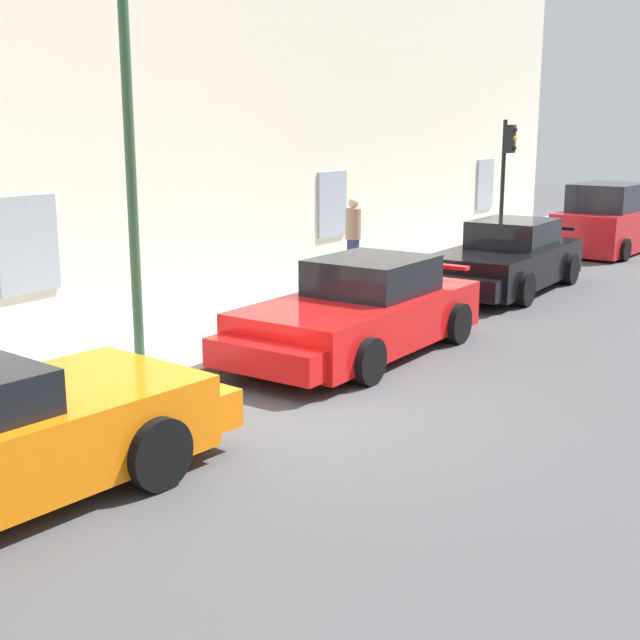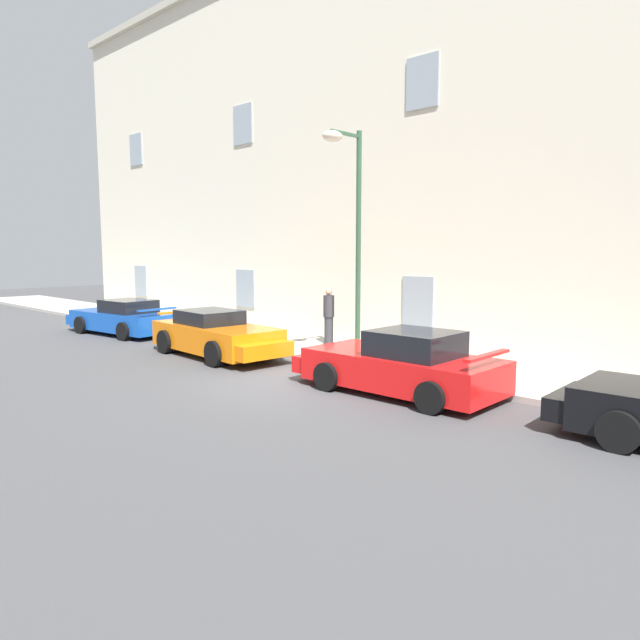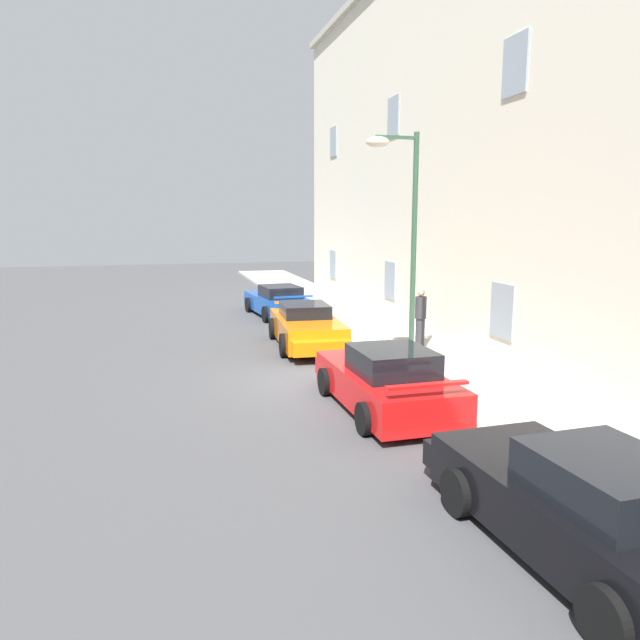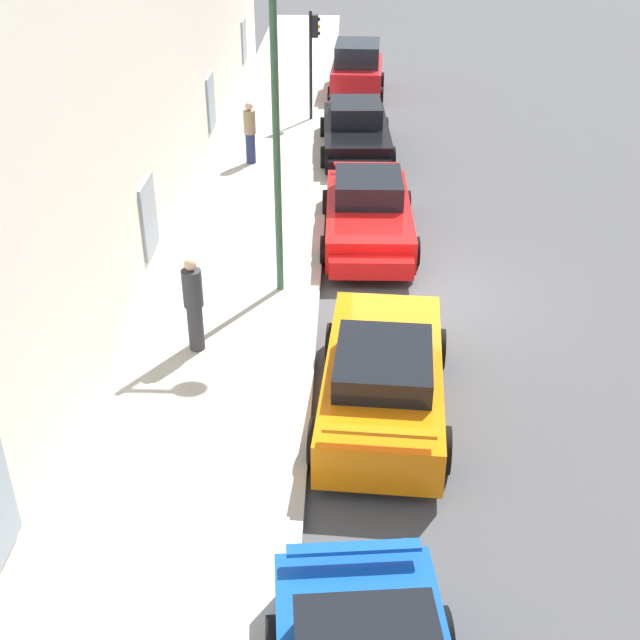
{
  "view_description": "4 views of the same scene",
  "coord_description": "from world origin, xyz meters",
  "px_view_note": "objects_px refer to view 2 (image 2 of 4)",
  "views": [
    {
      "loc": [
        -8.12,
        -5.95,
        3.43
      ],
      "look_at": [
        0.86,
        0.42,
        0.9
      ],
      "focal_mm": 48.27,
      "sensor_mm": 36.0,
      "label": 1
    },
    {
      "loc": [
        9.92,
        -9.35,
        3.16
      ],
      "look_at": [
        -1.23,
        2.3,
        1.18
      ],
      "focal_mm": 32.41,
      "sensor_mm": 36.0,
      "label": 2
    },
    {
      "loc": [
        14.31,
        -3.74,
        4.16
      ],
      "look_at": [
        -2.2,
        0.72,
        1.18
      ],
      "focal_mm": 33.44,
      "sensor_mm": 36.0,
      "label": 3
    },
    {
      "loc": [
        -14.94,
        1.42,
        8.07
      ],
      "look_at": [
        -2.74,
        1.83,
        0.9
      ],
      "focal_mm": 46.07,
      "sensor_mm": 36.0,
      "label": 4
    }
  ],
  "objects_px": {
    "sportscar_white_middle": "(397,365)",
    "street_lamp": "(349,205)",
    "sportscar_red_lead": "(121,318)",
    "pedestrian_admiring": "(329,315)",
    "sportscar_yellow_flank": "(219,336)"
  },
  "relations": [
    {
      "from": "sportscar_white_middle",
      "to": "street_lamp",
      "type": "xyz_separation_m",
      "value": [
        -2.66,
        1.42,
        3.72
      ]
    },
    {
      "from": "sportscar_red_lead",
      "to": "street_lamp",
      "type": "distance_m",
      "value": 10.92
    },
    {
      "from": "street_lamp",
      "to": "pedestrian_admiring",
      "type": "xyz_separation_m",
      "value": [
        -2.32,
        1.73,
        -3.27
      ]
    },
    {
      "from": "sportscar_white_middle",
      "to": "sportscar_yellow_flank",
      "type": "bearing_deg",
      "value": -178.76
    },
    {
      "from": "sportscar_red_lead",
      "to": "pedestrian_admiring",
      "type": "height_order",
      "value": "pedestrian_admiring"
    },
    {
      "from": "sportscar_red_lead",
      "to": "sportscar_white_middle",
      "type": "xyz_separation_m",
      "value": [
        12.84,
        -0.14,
        0.03
      ]
    },
    {
      "from": "sportscar_yellow_flank",
      "to": "sportscar_white_middle",
      "type": "relative_size",
      "value": 1.04
    },
    {
      "from": "sportscar_red_lead",
      "to": "street_lamp",
      "type": "relative_size",
      "value": 0.82
    },
    {
      "from": "pedestrian_admiring",
      "to": "sportscar_yellow_flank",
      "type": "bearing_deg",
      "value": -112.85
    },
    {
      "from": "sportscar_white_middle",
      "to": "street_lamp",
      "type": "distance_m",
      "value": 4.79
    },
    {
      "from": "sportscar_yellow_flank",
      "to": "street_lamp",
      "type": "xyz_separation_m",
      "value": [
        3.7,
        1.56,
        3.72
      ]
    },
    {
      "from": "sportscar_yellow_flank",
      "to": "street_lamp",
      "type": "relative_size",
      "value": 0.81
    },
    {
      "from": "sportscar_yellow_flank",
      "to": "sportscar_white_middle",
      "type": "height_order",
      "value": "sportscar_white_middle"
    },
    {
      "from": "sportscar_red_lead",
      "to": "pedestrian_admiring",
      "type": "distance_m",
      "value": 8.43
    },
    {
      "from": "sportscar_white_middle",
      "to": "pedestrian_admiring",
      "type": "bearing_deg",
      "value": 147.67
    }
  ]
}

